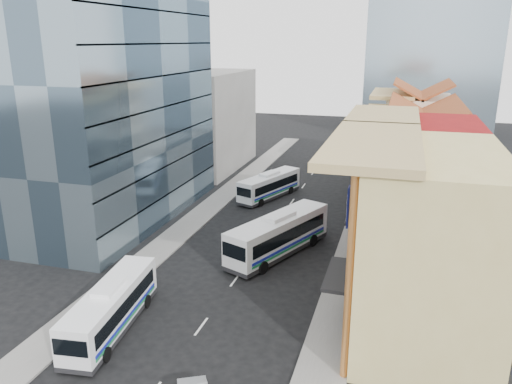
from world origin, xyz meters
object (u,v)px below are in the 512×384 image
(bus_left_near, at_px, (111,307))
(bus_left_far, at_px, (269,185))
(bus_right, at_px, (279,234))
(office_tower, at_px, (108,75))
(shophouse_tan, at_px, (428,244))

(bus_left_near, height_order, bus_left_far, bus_left_near)
(bus_left_near, xyz_separation_m, bus_right, (7.59, 14.81, 0.27))
(bus_right, bearing_deg, office_tower, -172.24)
(shophouse_tan, height_order, bus_left_near, shophouse_tan)
(bus_left_far, relative_size, bus_right, 0.83)
(office_tower, relative_size, bus_right, 2.51)
(bus_left_near, relative_size, bus_right, 0.86)
(shophouse_tan, relative_size, bus_right, 1.17)
(bus_left_far, bearing_deg, shophouse_tan, -34.76)
(office_tower, bearing_deg, bus_left_far, 37.55)
(bus_right, bearing_deg, bus_left_near, -94.44)
(office_tower, relative_size, bus_left_far, 3.00)
(office_tower, distance_m, bus_left_near, 26.58)
(shophouse_tan, relative_size, bus_left_far, 1.40)
(shophouse_tan, height_order, bus_left_far, shophouse_tan)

